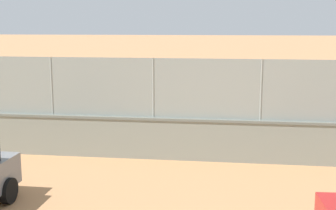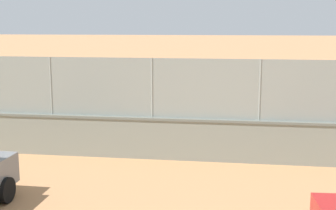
% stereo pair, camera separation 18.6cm
% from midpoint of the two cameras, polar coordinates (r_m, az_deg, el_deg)
% --- Properties ---
extents(ground_plane, '(260.00, 260.00, 0.00)m').
position_cam_midpoint_polar(ground_plane, '(23.93, 1.71, -0.06)').
color(ground_plane, tan).
extents(perimeter_wall, '(23.30, 0.78, 1.32)m').
position_cam_midpoint_polar(perimeter_wall, '(14.97, -8.32, -3.76)').
color(perimeter_wall, gray).
rests_on(perimeter_wall, ground_plane).
extents(fence_panel_on_wall, '(22.90, 0.47, 1.84)m').
position_cam_midpoint_polar(fence_panel_on_wall, '(14.67, -8.47, 2.21)').
color(fence_panel_on_wall, gray).
rests_on(fence_panel_on_wall, perimeter_wall).
extents(player_foreground_swinging, '(0.71, 1.20, 1.60)m').
position_cam_midpoint_polar(player_foreground_swinging, '(23.22, 3.82, 1.97)').
color(player_foreground_swinging, black).
rests_on(player_foreground_swinging, ground_plane).
extents(player_baseline_waiting, '(1.20, 0.72, 1.54)m').
position_cam_midpoint_polar(player_baseline_waiting, '(17.77, -10.69, -0.85)').
color(player_baseline_waiting, '#B2B2B2').
rests_on(player_baseline_waiting, ground_plane).
extents(player_at_service_line, '(1.14, 0.73, 1.65)m').
position_cam_midpoint_polar(player_at_service_line, '(19.77, 12.96, 0.39)').
color(player_at_service_line, navy).
rests_on(player_at_service_line, ground_plane).
extents(sports_ball, '(0.12, 0.12, 0.12)m').
position_cam_midpoint_polar(sports_ball, '(22.40, 1.02, -0.61)').
color(sports_ball, orange).
rests_on(sports_ball, ground_plane).
extents(spare_ball_by_wall, '(0.13, 0.13, 0.13)m').
position_cam_midpoint_polar(spare_ball_by_wall, '(16.29, 8.75, -4.82)').
color(spare_ball_by_wall, yellow).
rests_on(spare_ball_by_wall, ground_plane).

